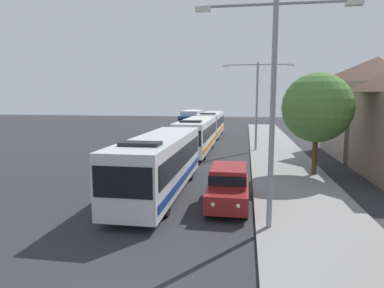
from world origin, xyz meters
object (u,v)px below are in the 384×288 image
(bus_middle, at_px, (211,123))
(white_suv, at_px, (229,185))
(streetlamp_near, at_px, (273,92))
(roadside_tree, at_px, (317,108))
(bus_second_in_line, at_px, (197,134))
(box_truck_oncoming, at_px, (191,121))
(streetlamp_mid, at_px, (257,97))
(bus_lead, at_px, (160,162))

(bus_middle, relative_size, white_suv, 2.63)
(streetlamp_near, distance_m, roadside_tree, 10.15)
(bus_second_in_line, xyz_separation_m, bus_middle, (0.00, 12.77, 0.00))
(white_suv, xyz_separation_m, box_truck_oncoming, (-7.00, 31.81, 0.67))
(bus_middle, bearing_deg, box_truck_oncoming, 128.26)
(streetlamp_near, bearing_deg, bus_second_in_line, 107.11)
(bus_second_in_line, relative_size, streetlamp_mid, 1.39)
(bus_lead, xyz_separation_m, roadside_tree, (8.85, 5.24, 2.75))
(bus_lead, bearing_deg, streetlamp_near, -38.34)
(box_truck_oncoming, xyz_separation_m, streetlamp_mid, (8.70, -15.46, 3.43))
(bus_lead, bearing_deg, box_truck_oncoming, 96.23)
(bus_lead, xyz_separation_m, bus_middle, (0.00, 26.04, 0.00))
(box_truck_oncoming, bearing_deg, bus_second_in_line, -78.98)
(white_suv, distance_m, box_truck_oncoming, 32.58)
(box_truck_oncoming, bearing_deg, roadside_tree, -64.06)
(white_suv, height_order, streetlamp_near, streetlamp_near)
(white_suv, bearing_deg, box_truck_oncoming, 102.41)
(bus_lead, bearing_deg, streetlamp_mid, 69.91)
(bus_middle, height_order, white_suv, bus_middle)
(streetlamp_near, relative_size, roadside_tree, 1.30)
(bus_lead, distance_m, roadside_tree, 10.65)
(box_truck_oncoming, height_order, streetlamp_near, streetlamp_near)
(bus_middle, relative_size, streetlamp_near, 1.44)
(bus_second_in_line, height_order, streetlamp_near, streetlamp_near)
(streetlamp_mid, relative_size, roadside_tree, 1.24)
(bus_middle, bearing_deg, streetlamp_near, -79.90)
(bus_lead, height_order, streetlamp_near, streetlamp_near)
(streetlamp_near, bearing_deg, white_suv, 122.35)
(bus_middle, distance_m, streetlamp_near, 30.99)
(bus_lead, relative_size, streetlamp_mid, 1.37)
(bus_second_in_line, distance_m, box_truck_oncoming, 17.28)
(box_truck_oncoming, xyz_separation_m, roadside_tree, (12.15, -24.98, 2.73))
(roadside_tree, bearing_deg, streetlamp_near, -109.96)
(bus_second_in_line, relative_size, bus_middle, 0.93)
(streetlamp_near, bearing_deg, roadside_tree, 70.04)
(bus_lead, distance_m, streetlamp_near, 7.76)
(bus_middle, xyz_separation_m, white_suv, (3.70, -27.62, -0.66))
(bus_middle, distance_m, box_truck_oncoming, 5.33)
(white_suv, relative_size, box_truck_oncoming, 0.60)
(bus_lead, xyz_separation_m, bus_second_in_line, (0.00, 13.26, 0.00))
(bus_second_in_line, height_order, box_truck_oncoming, bus_second_in_line)
(white_suv, distance_m, streetlamp_mid, 16.94)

